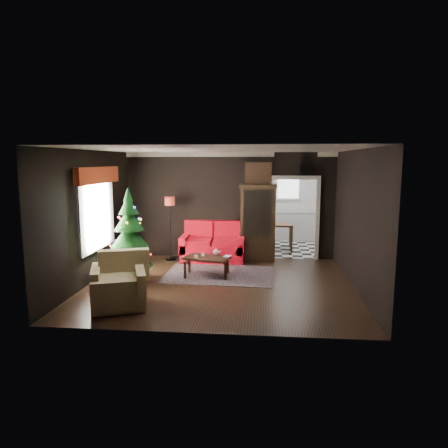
# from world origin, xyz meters

# --- Properties ---
(floor) EXTENTS (5.50, 5.50, 0.00)m
(floor) POSITION_xyz_m (0.00, 0.00, 0.00)
(floor) COLOR black
(floor) RESTS_ON ground
(ceiling) EXTENTS (5.50, 5.50, 0.00)m
(ceiling) POSITION_xyz_m (0.00, 0.00, 2.80)
(ceiling) COLOR white
(ceiling) RESTS_ON ground
(wall_back) EXTENTS (5.50, 0.00, 5.50)m
(wall_back) POSITION_xyz_m (0.00, 2.50, 1.40)
(wall_back) COLOR black
(wall_back) RESTS_ON ground
(wall_front) EXTENTS (5.50, 0.00, 5.50)m
(wall_front) POSITION_xyz_m (0.00, -2.50, 1.40)
(wall_front) COLOR black
(wall_front) RESTS_ON ground
(wall_left) EXTENTS (0.00, 5.50, 5.50)m
(wall_left) POSITION_xyz_m (-2.75, 0.00, 1.40)
(wall_left) COLOR black
(wall_left) RESTS_ON ground
(wall_right) EXTENTS (0.00, 5.50, 5.50)m
(wall_right) POSITION_xyz_m (2.75, 0.00, 1.40)
(wall_right) COLOR black
(wall_right) RESTS_ON ground
(doorway) EXTENTS (1.10, 0.10, 2.10)m
(doorway) POSITION_xyz_m (1.70, 2.50, 1.05)
(doorway) COLOR silver
(doorway) RESTS_ON ground
(left_window) EXTENTS (0.05, 1.60, 1.40)m
(left_window) POSITION_xyz_m (-2.71, 0.20, 1.45)
(left_window) COLOR white
(left_window) RESTS_ON wall_left
(valance) EXTENTS (0.12, 2.10, 0.35)m
(valance) POSITION_xyz_m (-2.63, 0.20, 2.27)
(valance) COLOR maroon
(valance) RESTS_ON wall_left
(kitchen_floor) EXTENTS (3.00, 3.00, 0.00)m
(kitchen_floor) POSITION_xyz_m (1.70, 4.00, 0.00)
(kitchen_floor) COLOR silver
(kitchen_floor) RESTS_ON ground
(kitchen_window) EXTENTS (0.70, 0.06, 0.70)m
(kitchen_window) POSITION_xyz_m (1.70, 5.45, 1.70)
(kitchen_window) COLOR white
(kitchen_window) RESTS_ON ground
(rug) EXTENTS (2.51, 1.88, 0.01)m
(rug) POSITION_xyz_m (-0.09, 0.75, 0.01)
(rug) COLOR #56414F
(rug) RESTS_ON ground
(loveseat) EXTENTS (1.70, 0.90, 1.00)m
(loveseat) POSITION_xyz_m (-0.40, 2.05, 0.50)
(loveseat) COLOR maroon
(loveseat) RESTS_ON ground
(curio_cabinet) EXTENTS (0.90, 0.45, 1.90)m
(curio_cabinet) POSITION_xyz_m (0.75, 2.27, 0.95)
(curio_cabinet) COLOR black
(curio_cabinet) RESTS_ON ground
(floor_lamp) EXTENTS (0.29, 0.29, 1.66)m
(floor_lamp) POSITION_xyz_m (-1.52, 2.07, 0.83)
(floor_lamp) COLOR black
(floor_lamp) RESTS_ON ground
(christmas_tree) EXTENTS (1.03, 1.03, 1.83)m
(christmas_tree) POSITION_xyz_m (-1.95, 0.08, 1.05)
(christmas_tree) COLOR black
(christmas_tree) RESTS_ON ground
(armchair) EXTENTS (1.23, 1.23, 0.98)m
(armchair) POSITION_xyz_m (-1.66, -1.48, 0.46)
(armchair) COLOR beige
(armchair) RESTS_ON ground
(coffee_table) EXTENTS (1.10, 0.86, 0.44)m
(coffee_table) POSITION_xyz_m (-0.36, 0.59, 0.23)
(coffee_table) COLOR #35220F
(coffee_table) RESTS_ON rug
(teapot) EXTENTS (0.18, 0.18, 0.15)m
(teapot) POSITION_xyz_m (-0.17, 0.74, 0.52)
(teapot) COLOR silver
(teapot) RESTS_ON coffee_table
(cup_a) EXTENTS (0.09, 0.09, 0.06)m
(cup_a) POSITION_xyz_m (-0.58, 0.48, 0.48)
(cup_a) COLOR beige
(cup_a) RESTS_ON coffee_table
(cup_b) EXTENTS (0.09, 0.09, 0.07)m
(cup_b) POSITION_xyz_m (-0.46, 0.67, 0.48)
(cup_b) COLOR silver
(cup_b) RESTS_ON coffee_table
(book) EXTENTS (0.14, 0.06, 0.20)m
(book) POSITION_xyz_m (0.03, 0.69, 0.55)
(book) COLOR #7C6A5E
(book) RESTS_ON coffee_table
(wall_clock) EXTENTS (0.32, 0.32, 0.06)m
(wall_clock) POSITION_xyz_m (1.95, 2.45, 2.38)
(wall_clock) COLOR white
(wall_clock) RESTS_ON wall_back
(painting) EXTENTS (0.62, 0.05, 0.52)m
(painting) POSITION_xyz_m (0.75, 2.46, 2.25)
(painting) COLOR #C67F40
(painting) RESTS_ON wall_back
(kitchen_counter) EXTENTS (1.80, 0.60, 0.90)m
(kitchen_counter) POSITION_xyz_m (1.70, 5.20, 0.45)
(kitchen_counter) COLOR silver
(kitchen_counter) RESTS_ON ground
(kitchen_table) EXTENTS (0.70, 0.70, 0.75)m
(kitchen_table) POSITION_xyz_m (1.40, 3.70, 0.38)
(kitchen_table) COLOR brown
(kitchen_table) RESTS_ON ground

